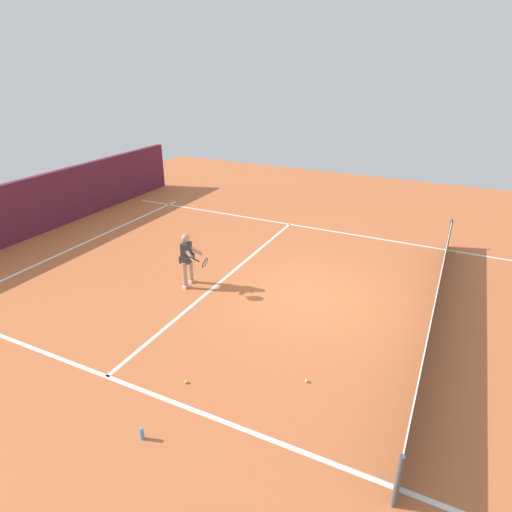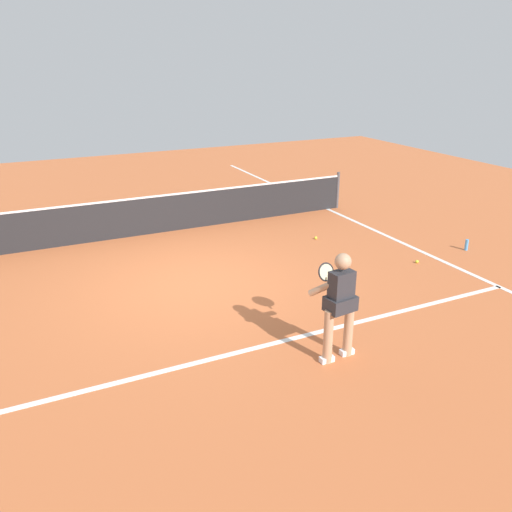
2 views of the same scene
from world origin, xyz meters
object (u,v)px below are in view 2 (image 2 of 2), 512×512
object	(u,v)px
tennis_ball_mid	(316,238)
water_bottle	(467,245)
tennis_ball_far	(417,262)
tennis_player	(339,302)

from	to	relation	value
tennis_ball_mid	water_bottle	size ratio (longest dim) A/B	0.28
tennis_ball_far	tennis_ball_mid	bearing A→B (deg)	116.58
tennis_ball_mid	water_bottle	distance (m)	3.24
tennis_player	tennis_ball_mid	bearing A→B (deg)	61.47
water_bottle	tennis_ball_mid	bearing A→B (deg)	141.61
tennis_player	water_bottle	xyz separation A→B (m)	(4.92, 2.36, -0.73)
tennis_ball_mid	tennis_ball_far	world-z (taller)	same
tennis_ball_far	water_bottle	distance (m)	1.48
tennis_ball_mid	tennis_ball_far	xyz separation A→B (m)	(1.07, -2.14, 0.00)
tennis_player	tennis_ball_far	bearing A→B (deg)	33.01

